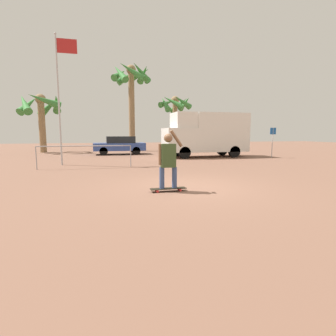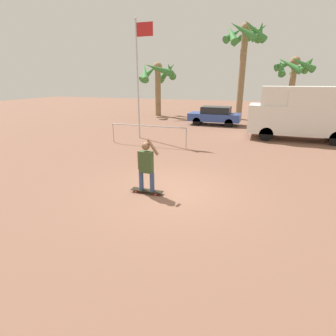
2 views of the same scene
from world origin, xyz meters
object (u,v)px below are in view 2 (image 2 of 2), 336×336
at_px(palm_tree_far_left, 158,74).
at_px(palm_tree_near_van, 294,70).
at_px(parked_car_blue, 215,115).
at_px(camper_van, 304,112).
at_px(flagpole, 139,71).
at_px(palm_tree_center_background, 245,42).
at_px(person_skateboarder, 146,164).
at_px(skateboard, 147,191).

bearing_deg(palm_tree_far_left, palm_tree_near_van, -1.90).
bearing_deg(palm_tree_near_van, parked_car_blue, -148.52).
distance_m(camper_van, flagpole, 9.71).
relative_size(camper_van, flagpole, 0.88).
bearing_deg(parked_car_blue, palm_tree_far_left, 149.02).
distance_m(parked_car_blue, flagpole, 7.93).
distance_m(palm_tree_near_van, flagpole, 13.25).
bearing_deg(parked_car_blue, flagpole, -117.17).
height_order(parked_car_blue, palm_tree_center_background, palm_tree_center_background).
relative_size(person_skateboarder, palm_tree_near_van, 0.31).
height_order(parked_car_blue, flagpole, flagpole).
bearing_deg(skateboard, person_skateboarder, 180.00).
distance_m(skateboard, camper_van, 11.56).
bearing_deg(palm_tree_far_left, flagpole, -74.03).
relative_size(skateboard, flagpole, 0.16).
distance_m(person_skateboarder, palm_tree_near_van, 18.33).
xyz_separation_m(parked_car_blue, palm_tree_near_van, (5.51, 3.37, 3.35)).
bearing_deg(palm_tree_near_van, person_skateboarder, -106.55).
height_order(palm_tree_near_van, palm_tree_far_left, palm_tree_near_van).
height_order(parked_car_blue, palm_tree_far_left, palm_tree_far_left).
relative_size(palm_tree_far_left, flagpole, 0.78).
height_order(skateboard, parked_car_blue, parked_car_blue).
relative_size(person_skateboarder, parked_car_blue, 0.41).
distance_m(palm_tree_near_van, palm_tree_center_background, 4.63).
relative_size(skateboard, person_skateboarder, 0.62).
bearing_deg(person_skateboarder, parked_car_blue, 91.50).
distance_m(person_skateboarder, camper_van, 11.47).
xyz_separation_m(camper_van, palm_tree_near_van, (-0.23, 7.20, 2.46)).
bearing_deg(skateboard, palm_tree_near_van, 73.45).
bearing_deg(flagpole, parked_car_blue, 62.83).
distance_m(person_skateboarder, parked_car_blue, 13.95).
bearing_deg(flagpole, palm_tree_near_van, 48.14).
distance_m(person_skateboarder, palm_tree_center_background, 18.72).
xyz_separation_m(person_skateboarder, camper_van, (5.37, 10.11, 0.68)).
relative_size(person_skateboarder, palm_tree_far_left, 0.32).
distance_m(skateboard, person_skateboarder, 0.89).
height_order(person_skateboarder, palm_tree_near_van, palm_tree_near_van).
relative_size(skateboard, camper_van, 0.18).
xyz_separation_m(skateboard, parked_car_blue, (-0.37, 13.94, 0.67)).
xyz_separation_m(person_skateboarder, flagpole, (-3.70, 7.44, 2.87)).
xyz_separation_m(skateboard, palm_tree_near_van, (5.14, 17.31, 4.02)).
xyz_separation_m(person_skateboarder, palm_tree_near_van, (5.14, 17.31, 3.13)).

